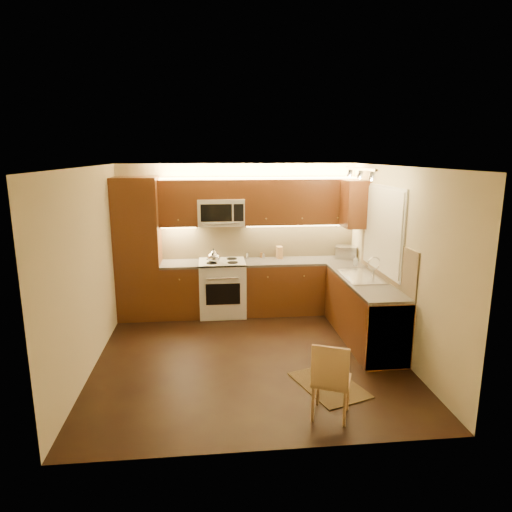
{
  "coord_description": "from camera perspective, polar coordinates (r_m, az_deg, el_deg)",
  "views": [
    {
      "loc": [
        -0.49,
        -5.6,
        2.65
      ],
      "look_at": [
        0.15,
        0.55,
        1.25
      ],
      "focal_mm": 31.6,
      "sensor_mm": 36.0,
      "label": 1
    }
  ],
  "objects": [
    {
      "name": "microwave",
      "position": [
        7.47,
        -4.46,
        5.58
      ],
      "size": [
        0.76,
        0.38,
        0.44
      ],
      "primitive_type": null,
      "color": "silver",
      "rests_on": "wall_back"
    },
    {
      "name": "pantry",
      "position": [
        7.54,
        -14.67,
        0.87
      ],
      "size": [
        0.7,
        0.6,
        2.3
      ],
      "primitive_type": "cube",
      "color": "#4D2D10",
      "rests_on": "floor"
    },
    {
      "name": "track_light_bar",
      "position": [
        6.34,
        13.07,
        10.72
      ],
      "size": [
        0.04,
        1.2,
        0.03
      ],
      "primitive_type": "cube",
      "color": "silver",
      "rests_on": "ceiling"
    },
    {
      "name": "spice_jar_a",
      "position": [
        7.69,
        -1.1,
        0.02
      ],
      "size": [
        0.05,
        0.05,
        0.11
      ],
      "primitive_type": "cylinder",
      "rotation": [
        0.0,
        0.0,
        -0.12
      ],
      "color": "silver",
      "rests_on": "counter_back_right"
    },
    {
      "name": "spice_jar_c",
      "position": [
        7.71,
        0.95,
        0.02
      ],
      "size": [
        0.04,
        0.04,
        0.1
      ],
      "primitive_type": "cylinder",
      "rotation": [
        0.0,
        0.0,
        0.02
      ],
      "color": "silver",
      "rests_on": "counter_back_right"
    },
    {
      "name": "soap_bottle",
      "position": [
        7.38,
        12.49,
        -0.6
      ],
      "size": [
        0.09,
        0.1,
        0.17
      ],
      "primitive_type": "imported",
      "rotation": [
        0.0,
        0.0,
        -0.3
      ],
      "color": "silver",
      "rests_on": "counter_right"
    },
    {
      "name": "upper_cab_right_corner",
      "position": [
        7.41,
        12.37,
        6.47
      ],
      "size": [
        0.35,
        0.5,
        0.75
      ],
      "primitive_type": "cube",
      "color": "#4D2D10",
      "rests_on": "wall_right"
    },
    {
      "name": "wall_right",
      "position": [
        6.28,
        17.57,
        -0.72
      ],
      "size": [
        0.01,
        4.0,
        2.5
      ],
      "primitive_type": "cube",
      "color": "beige",
      "rests_on": "ground"
    },
    {
      "name": "rug",
      "position": [
        5.56,
        9.21,
        -15.82
      ],
      "size": [
        0.88,
        1.06,
        0.01
      ],
      "primitive_type": "cube",
      "rotation": [
        0.0,
        0.0,
        0.34
      ],
      "color": "black",
      "rests_on": "floor"
    },
    {
      "name": "upper_cab_bridge",
      "position": [
        7.45,
        -4.51,
        8.46
      ],
      "size": [
        0.76,
        0.35,
        0.31
      ],
      "primitive_type": "cube",
      "color": "#4D2D10",
      "rests_on": "wall_back"
    },
    {
      "name": "sink",
      "position": [
        6.74,
        13.24,
        -1.98
      ],
      "size": [
        0.52,
        0.86,
        0.15
      ],
      "primitive_type": null,
      "color": "silver",
      "rests_on": "counter_right"
    },
    {
      "name": "counter_back_left",
      "position": [
        7.53,
        -9.59,
        -1.02
      ],
      "size": [
        0.62,
        0.6,
        0.04
      ],
      "primitive_type": "cube",
      "color": "#3A3634",
      "rests_on": "base_cab_back_left"
    },
    {
      "name": "dining_chair",
      "position": [
        4.82,
        9.53,
        -15.04
      ],
      "size": [
        0.48,
        0.48,
        0.84
      ],
      "primitive_type": null,
      "rotation": [
        0.0,
        0.0,
        -0.39
      ],
      "color": "#A8754C",
      "rests_on": "floor"
    },
    {
      "name": "faucet",
      "position": [
        6.78,
        14.71,
        -1.31
      ],
      "size": [
        0.2,
        0.04,
        0.3
      ],
      "primitive_type": null,
      "color": "silver",
      "rests_on": "counter_right"
    },
    {
      "name": "upper_cab_back_right",
      "position": [
        7.62,
        5.72,
        6.87
      ],
      "size": [
        1.92,
        0.35,
        0.75
      ],
      "primitive_type": "cube",
      "color": "#4D2D10",
      "rests_on": "wall_back"
    },
    {
      "name": "window_frame",
      "position": [
        6.71,
        15.81,
        3.28
      ],
      "size": [
        0.03,
        1.44,
        1.24
      ],
      "primitive_type": "cube",
      "color": "silver",
      "rests_on": "wall_right"
    },
    {
      "name": "backsplash_back",
      "position": [
        7.77,
        0.37,
        2.02
      ],
      "size": [
        3.3,
        0.02,
        0.6
      ],
      "primitive_type": "cube",
      "color": "tan",
      "rests_on": "wall_back"
    },
    {
      "name": "spice_jar_d",
      "position": [
        7.82,
        3.15,
        0.14
      ],
      "size": [
        0.05,
        0.05,
        0.09
      ],
      "primitive_type": "cylinder",
      "rotation": [
        0.0,
        0.0,
        0.29
      ],
      "color": "brown",
      "rests_on": "counter_back_right"
    },
    {
      "name": "kettle",
      "position": [
        7.33,
        -5.38,
        0.03
      ],
      "size": [
        0.24,
        0.24,
        0.24
      ],
      "primitive_type": null,
      "rotation": [
        0.0,
        0.0,
        -0.18
      ],
      "color": "silver",
      "rests_on": "stove"
    },
    {
      "name": "knife_block",
      "position": [
        7.73,
        2.98,
        0.46
      ],
      "size": [
        0.1,
        0.16,
        0.21
      ],
      "primitive_type": "cube",
      "rotation": [
        0.0,
        0.0,
        0.06
      ],
      "color": "#A8754C",
      "rests_on": "counter_back_right"
    },
    {
      "name": "toaster_oven",
      "position": [
        7.88,
        11.3,
        0.48
      ],
      "size": [
        0.42,
        0.36,
        0.21
      ],
      "primitive_type": "cube",
      "rotation": [
        0.0,
        0.0,
        -0.3
      ],
      "color": "silver",
      "rests_on": "counter_back_right"
    },
    {
      "name": "window_blinds",
      "position": [
        6.7,
        15.65,
        3.28
      ],
      "size": [
        0.02,
        1.36,
        1.16
      ],
      "primitive_type": "cube",
      "color": "silver",
      "rests_on": "wall_right"
    },
    {
      "name": "base_cab_back_right",
      "position": [
        7.78,
        5.66,
        -3.87
      ],
      "size": [
        1.92,
        0.6,
        0.86
      ],
      "primitive_type": "cube",
      "color": "#4D2D10",
      "rests_on": "floor"
    },
    {
      "name": "base_cab_back_left",
      "position": [
        7.64,
        -9.46,
        -4.29
      ],
      "size": [
        0.62,
        0.6,
        0.86
      ],
      "primitive_type": "cube",
      "color": "#4D2D10",
      "rests_on": "floor"
    },
    {
      "name": "counter_right",
      "position": [
        6.63,
        13.61,
        -3.1
      ],
      "size": [
        0.6,
        2.0,
        0.04
      ],
      "primitive_type": "cube",
      "color": "#3A3634",
      "rests_on": "base_cab_right"
    },
    {
      "name": "spice_jar_b",
      "position": [
        7.78,
        0.72,
        0.11
      ],
      "size": [
        0.06,
        0.06,
        0.09
      ],
      "primitive_type": "cylinder",
      "rotation": [
        0.0,
        0.0,
        0.37
      ],
      "color": "brown",
      "rests_on": "counter_back_right"
    },
    {
      "name": "wall_left",
      "position": [
        5.96,
        -20.43,
        -1.64
      ],
      "size": [
        0.01,
        4.0,
        2.5
      ],
      "primitive_type": "cube",
      "color": "beige",
      "rests_on": "ground"
    },
    {
      "name": "stove",
      "position": [
        7.6,
        -4.27,
        -4.02
      ],
      "size": [
        0.76,
        0.65,
        0.92
      ],
      "primitive_type": null,
      "color": "silver",
      "rests_on": "floor"
    },
    {
      "name": "upper_cab_back_left",
      "position": [
        7.48,
        -9.81,
        6.64
      ],
      "size": [
        0.62,
        0.35,
        0.75
      ],
      "primitive_type": "cube",
      "color": "#4D2D10",
      "rests_on": "wall_back"
    },
    {
      "name": "wall_front",
      "position": [
        3.89,
        1.71,
        -8.35
      ],
      "size": [
        4.0,
        0.01,
        2.5
      ],
      "primitive_type": "cube",
      "color": "beige",
      "rests_on": "ground"
    },
    {
      "name": "dishwasher",
      "position": [
        6.15,
        15.56,
        -8.9
      ],
      "size": [
        0.58,
        0.6,
        0.84
      ],
      "primitive_type": "cube",
      "color": "silver",
      "rests_on": "floor"
    },
    {
      "name": "floor",
      "position": [
        6.21,
        -0.87,
        -12.49
      ],
      "size": [
        4.0,
        4.0,
        0.01
      ],
      "primitive_type": "cube",
      "color": "black",
      "rests_on": "ground"
    },
    {
      "name": "wall_back",
      "position": [
        7.74,
        -2.22,
        2.34
      ],
      "size": [
        4.0,
        0.01,
        2.5
      ],
      "primitive_type": "cube",
      "color": "beige",
      "rests_on": "ground"
    },
    {
      "name": "ceiling",
      "position": [
        5.62,
        -0.96,
        11.23
      ],
      "size": [
        4.0,
        4.0,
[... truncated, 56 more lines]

